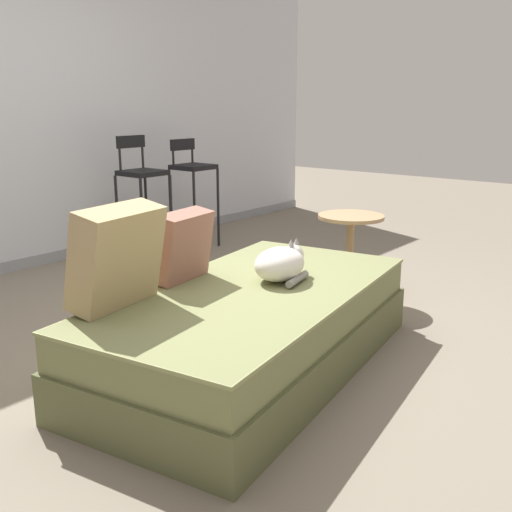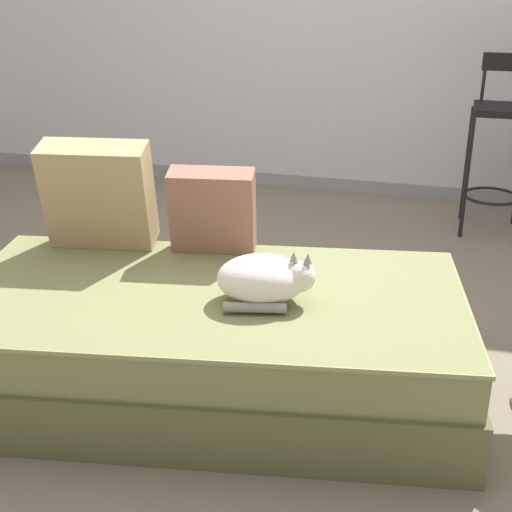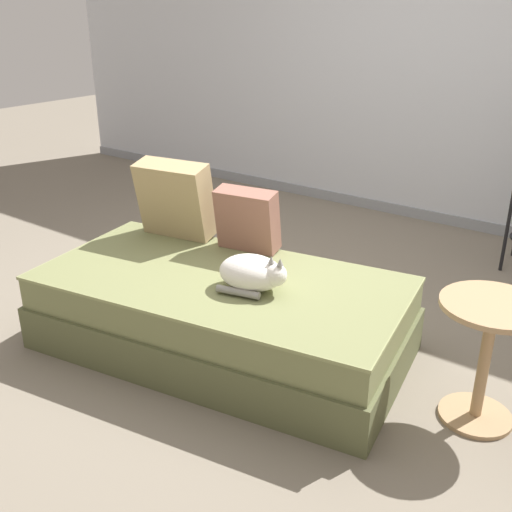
{
  "view_description": "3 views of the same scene",
  "coord_description": "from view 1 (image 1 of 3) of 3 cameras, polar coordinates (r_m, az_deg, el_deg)",
  "views": [
    {
      "loc": [
        -2.16,
        -2.18,
        1.31
      ],
      "look_at": [
        0.15,
        -0.3,
        0.54
      ],
      "focal_mm": 42.0,
      "sensor_mm": 36.0,
      "label": 1
    },
    {
      "loc": [
        0.78,
        -2.63,
        1.57
      ],
      "look_at": [
        0.15,
        -0.3,
        0.54
      ],
      "focal_mm": 50.0,
      "sensor_mm": 36.0,
      "label": 2
    },
    {
      "loc": [
        1.77,
        -2.53,
        1.71
      ],
      "look_at": [
        0.15,
        -0.3,
        0.54
      ],
      "focal_mm": 42.0,
      "sensor_mm": 36.0,
      "label": 3
    }
  ],
  "objects": [
    {
      "name": "ground_plane",
      "position": [
        3.34,
        -5.69,
        -8.62
      ],
      "size": [
        16.0,
        16.0,
        0.0
      ],
      "primitive_type": "plane",
      "color": "slate",
      "rests_on": "ground"
    },
    {
      "name": "couch",
      "position": [
        3.01,
        -0.33,
        -6.84
      ],
      "size": [
        2.03,
        1.26,
        0.42
      ],
      "color": "brown",
      "rests_on": "ground"
    },
    {
      "name": "throw_pillow_corner",
      "position": [
        2.7,
        -13.11,
        -0.05
      ],
      "size": [
        0.47,
        0.31,
        0.46
      ],
      "color": "tan",
      "rests_on": "couch"
    },
    {
      "name": "throw_pillow_middle",
      "position": [
        3.06,
        -7.02,
        0.98
      ],
      "size": [
        0.37,
        0.23,
        0.36
      ],
      "color": "#936051",
      "rests_on": "couch"
    },
    {
      "name": "cat",
      "position": [
        3.07,
        2.42,
        -0.72
      ],
      "size": [
        0.37,
        0.3,
        0.2
      ],
      "color": "white",
      "rests_on": "couch"
    },
    {
      "name": "bar_stool_near_window",
      "position": [
        5.1,
        -10.79,
        5.99
      ],
      "size": [
        0.34,
        0.34,
        1.03
      ],
      "color": "black",
      "rests_on": "ground"
    },
    {
      "name": "bar_stool_by_doorway",
      "position": [
        5.5,
        -6.06,
        6.83
      ],
      "size": [
        0.33,
        0.33,
        0.98
      ],
      "color": "black",
      "rests_on": "ground"
    },
    {
      "name": "side_table",
      "position": [
        4.08,
        8.94,
        1.11
      ],
      "size": [
        0.44,
        0.44,
        0.57
      ],
      "color": "tan",
      "rests_on": "ground"
    }
  ]
}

